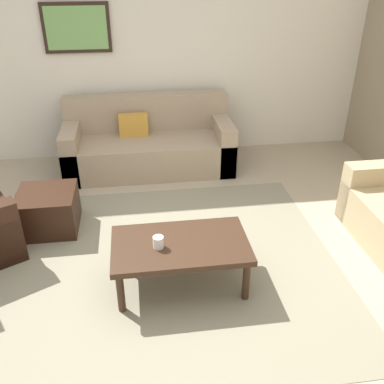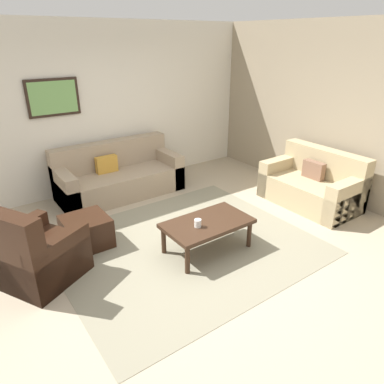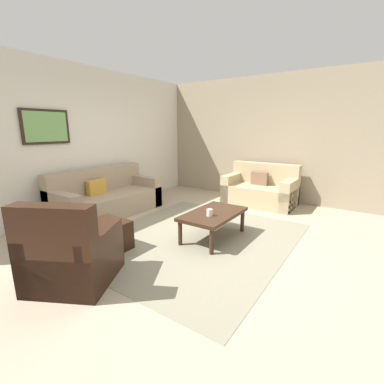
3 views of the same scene
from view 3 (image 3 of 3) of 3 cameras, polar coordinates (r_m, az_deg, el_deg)
ground_plane at (r=4.14m, az=0.26°, el=-9.80°), size 8.00×8.00×0.00m
rear_partition at (r=5.69m, az=-22.31°, el=10.12°), size 6.00×0.12×2.80m
stone_feature_panel at (r=6.51m, az=15.57°, el=10.92°), size 0.12×5.20×2.80m
area_rug at (r=4.13m, az=0.26°, el=-9.75°), size 3.18×2.74×0.01m
couch_main at (r=5.46m, az=-18.08°, el=-1.39°), size 2.08×0.90×0.88m
couch_loveseat at (r=6.09m, az=14.55°, el=0.37°), size 0.87×1.49×0.88m
armchair_leather at (r=3.15m, az=-24.63°, el=-12.75°), size 1.08×1.08×0.95m
ottoman at (r=3.86m, az=-18.24°, el=-9.06°), size 0.56×0.56×0.40m
coffee_table at (r=4.03m, az=4.61°, el=-5.04°), size 1.10×0.64×0.41m
cup at (r=3.84m, az=3.81°, el=-4.39°), size 0.09×0.09×0.10m
framed_artwork at (r=5.23m, az=-28.83°, el=12.16°), size 0.80×0.04×0.57m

